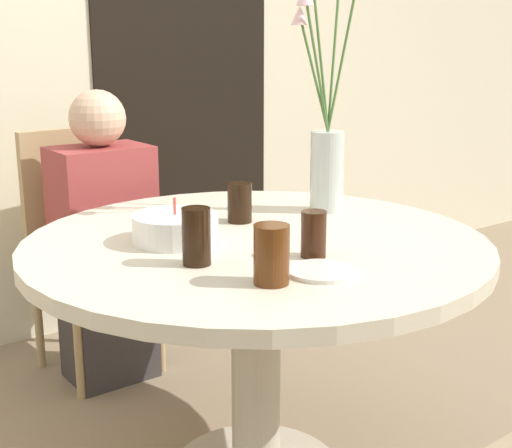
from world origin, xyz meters
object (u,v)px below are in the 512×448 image
object	(u,v)px
drink_glass_0	(196,236)
drink_glass_2	(271,254)
side_plate	(322,271)
chair_near_front	(84,235)
person_guest	(105,248)
birthday_cake	(175,228)
drink_glass_1	(314,234)
drink_glass_3	(240,202)
flower_vase	(326,138)

from	to	relation	value
drink_glass_0	drink_glass_2	size ratio (longest dim) A/B	1.04
side_plate	chair_near_front	bearing A→B (deg)	90.36
chair_near_front	person_guest	xyz separation A→B (m)	(0.01, -0.16, -0.02)
birthday_cake	drink_glass_1	world-z (taller)	birthday_cake
side_plate	drink_glass_1	distance (m)	0.14
side_plate	drink_glass_0	world-z (taller)	drink_glass_0
drink_glass_2	drink_glass_3	distance (m)	0.55
flower_vase	drink_glass_3	world-z (taller)	flower_vase
chair_near_front	side_plate	bearing A→B (deg)	-93.24
side_plate	drink_glass_0	size ratio (longest dim) A/B	1.18
birthday_cake	drink_glass_2	bearing A→B (deg)	-90.06
birthday_cake	drink_glass_3	distance (m)	0.27
person_guest	drink_glass_3	bearing A→B (deg)	-79.85
flower_vase	side_plate	bearing A→B (deg)	-132.35
birthday_cake	flower_vase	bearing A→B (deg)	2.95
drink_glass_0	drink_glass_1	distance (m)	0.29
flower_vase	side_plate	world-z (taller)	flower_vase
flower_vase	drink_glass_2	xyz separation A→B (m)	(-0.55, -0.44, -0.16)
drink_glass_2	drink_glass_0	bearing A→B (deg)	105.28
birthday_cake	person_guest	distance (m)	0.82
chair_near_front	side_plate	size ratio (longest dim) A/B	5.66
chair_near_front	birthday_cake	world-z (taller)	chair_near_front
chair_near_front	flower_vase	size ratio (longest dim) A/B	1.15
birthday_cake	person_guest	bearing A→B (deg)	79.86
chair_near_front	drink_glass_2	distance (m)	1.37
person_guest	drink_glass_1	bearing A→B (deg)	-86.39
drink_glass_1	drink_glass_3	bearing A→B (deg)	81.99
chair_near_front	flower_vase	world-z (taller)	flower_vase
drink_glass_1	drink_glass_3	distance (m)	0.40
birthday_cake	drink_glass_0	bearing A→B (deg)	-106.38
birthday_cake	drink_glass_1	size ratio (longest dim) A/B	1.96
side_plate	person_guest	world-z (taller)	person_guest
side_plate	drink_glass_0	distance (m)	0.31
birthday_cake	side_plate	xyz separation A→B (m)	(0.13, -0.43, -0.03)
drink_glass_2	drink_glass_3	xyz separation A→B (m)	(0.26, 0.49, -0.01)
chair_near_front	drink_glass_0	distance (m)	1.17
drink_glass_0	person_guest	xyz separation A→B (m)	(0.20, 0.96, -0.29)
drink_glass_2	chair_near_front	bearing A→B (deg)	84.58
chair_near_front	drink_glass_1	bearing A→B (deg)	-89.99
drink_glass_0	drink_glass_2	bearing A→B (deg)	-74.72
chair_near_front	person_guest	distance (m)	0.16
side_plate	drink_glass_2	xyz separation A→B (m)	(-0.14, 0.01, 0.06)
birthday_cake	drink_glass_3	xyz separation A→B (m)	(0.26, 0.07, 0.02)
birthday_cake	drink_glass_2	xyz separation A→B (m)	(-0.00, -0.41, 0.03)
birthday_cake	drink_glass_2	world-z (taller)	drink_glass_2
chair_near_front	flower_vase	distance (m)	1.08
birthday_cake	drink_glass_3	world-z (taller)	birthday_cake
chair_near_front	drink_glass_3	world-z (taller)	chair_near_front
flower_vase	drink_glass_2	bearing A→B (deg)	-141.23
flower_vase	drink_glass_3	size ratio (longest dim) A/B	6.94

